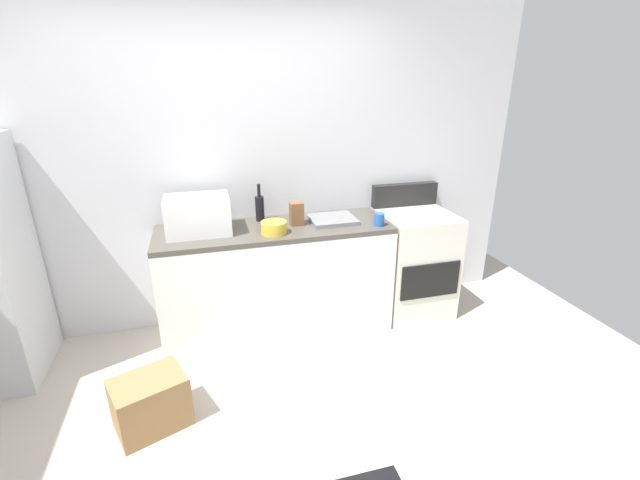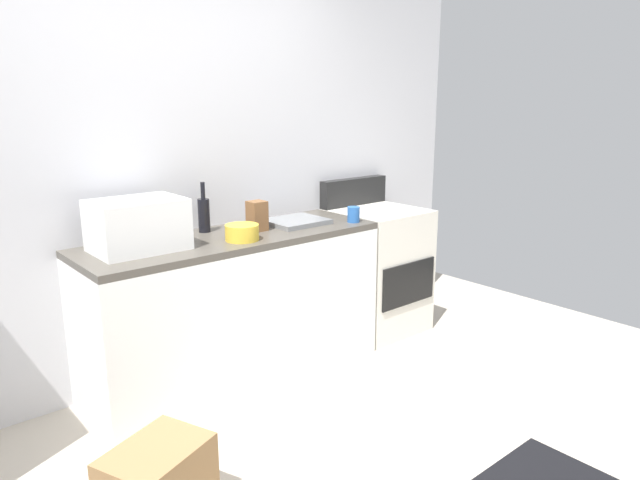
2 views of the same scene
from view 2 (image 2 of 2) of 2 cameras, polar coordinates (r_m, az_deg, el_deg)
name	(u,v)px [view 2 (image 2 of 2)]	position (r m, az deg, el deg)	size (l,w,h in m)	color
wall_back	(154,165)	(3.52, -16.00, 7.08)	(5.00, 0.10, 2.60)	silver
kitchen_counter	(236,308)	(3.55, -8.27, -6.61)	(1.80, 0.60, 0.90)	white
stove_oven	(377,268)	(4.29, 5.59, -2.73)	(0.60, 0.61, 1.10)	silver
microwave	(138,225)	(3.17, -17.50, 1.42)	(0.46, 0.34, 0.27)	white
sink_basin	(295,221)	(3.69, -2.43, 1.84)	(0.36, 0.32, 0.03)	slate
wine_bottle	(204,214)	(3.51, -11.35, 2.53)	(0.07, 0.07, 0.30)	black
coffee_mug	(354,214)	(3.74, 3.32, 2.52)	(0.08, 0.08, 0.10)	#2659A5
knife_block	(257,216)	(3.50, -6.21, 2.37)	(0.10, 0.10, 0.18)	brown
mixing_bowl	(242,232)	(3.28, -7.68, 0.74)	(0.19, 0.19, 0.09)	gold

